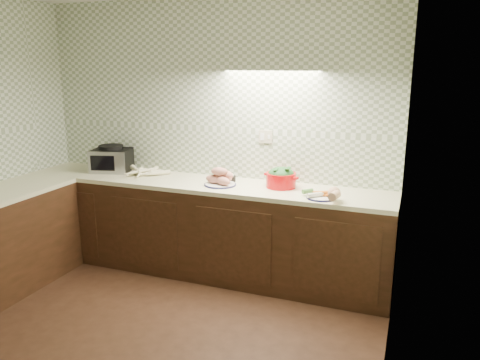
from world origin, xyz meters
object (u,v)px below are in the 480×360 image
(toaster_oven, at_px, (112,159))
(dutch_oven, at_px, (281,178))
(sweet_potato_plate, at_px, (221,179))
(veg_plate, at_px, (326,194))
(parsnip_pile, at_px, (146,173))
(onion_bowl, at_px, (229,177))

(toaster_oven, xyz_separation_m, dutch_oven, (1.82, -0.01, -0.04))
(toaster_oven, bearing_deg, sweet_potato_plate, -20.29)
(veg_plate, bearing_deg, sweet_potato_plate, 173.29)
(sweet_potato_plate, bearing_deg, dutch_oven, 12.40)
(toaster_oven, height_order, parsnip_pile, toaster_oven)
(parsnip_pile, relative_size, dutch_oven, 1.32)
(parsnip_pile, relative_size, onion_bowl, 3.31)
(sweet_potato_plate, bearing_deg, veg_plate, -6.71)
(onion_bowl, bearing_deg, toaster_oven, -178.49)
(toaster_oven, height_order, onion_bowl, toaster_oven)
(sweet_potato_plate, relative_size, veg_plate, 0.81)
(veg_plate, bearing_deg, onion_bowl, 164.18)
(onion_bowl, bearing_deg, sweet_potato_plate, -95.09)
(onion_bowl, xyz_separation_m, veg_plate, (0.98, -0.28, 0.00))
(parsnip_pile, xyz_separation_m, dutch_oven, (1.38, 0.05, 0.06))
(onion_bowl, distance_m, veg_plate, 1.02)
(toaster_oven, xyz_separation_m, parsnip_pile, (0.45, -0.06, -0.09))
(toaster_oven, distance_m, dutch_oven, 1.82)
(parsnip_pile, bearing_deg, veg_plate, -5.78)
(parsnip_pile, xyz_separation_m, sweet_potato_plate, (0.83, -0.07, 0.03))
(parsnip_pile, height_order, sweet_potato_plate, sweet_potato_plate)
(dutch_oven, relative_size, veg_plate, 0.90)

